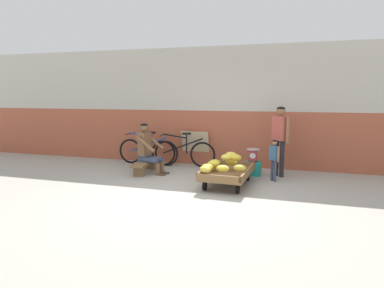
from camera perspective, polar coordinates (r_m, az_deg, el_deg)
name	(u,v)px	position (r m, az deg, el deg)	size (l,w,h in m)	color
ground_plane	(185,197)	(6.06, -1.14, -8.82)	(80.00, 80.00, 0.00)	#A39E93
back_wall	(221,107)	(8.63, 4.88, 6.23)	(16.00, 0.30, 2.95)	#A35138
banana_cart	(228,173)	(6.78, 6.01, -4.91)	(0.91, 1.48, 0.36)	brown
banana_pile	(223,163)	(6.65, 5.22, -3.19)	(0.86, 1.11, 0.27)	gold
low_bench	(145,164)	(7.89, -7.91, -3.36)	(0.39, 1.12, 0.27)	brown
vendor_seated	(148,149)	(7.78, -7.42, -0.77)	(0.71, 0.54, 1.14)	brown
plastic_crate	(253,169)	(7.71, 10.13, -4.07)	(0.36, 0.28, 0.30)	#19847F
weighing_scale	(253,155)	(7.65, 10.19, -1.86)	(0.30, 0.30, 0.29)	#28282D
bicycle_near_left	(148,151)	(8.78, -7.43, -1.16)	(1.66, 0.48, 0.86)	black
bicycle_far_left	(183,152)	(8.47, -1.60, -1.43)	(1.66, 0.48, 0.86)	black
sign_board	(196,148)	(8.71, 0.64, -0.64)	(0.70, 0.29, 0.87)	#C6B289
customer_adult	(280,133)	(7.60, 14.57, 1.74)	(0.39, 0.36, 1.53)	#232328
customer_child	(274,156)	(7.19, 13.61, -1.95)	(0.21, 0.21, 0.87)	#38425B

